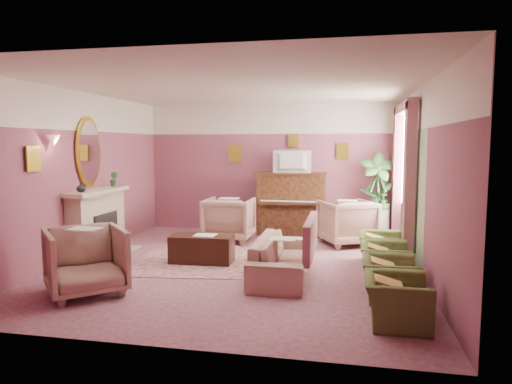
% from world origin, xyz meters
% --- Properties ---
extents(floor, '(5.50, 6.00, 0.01)m').
position_xyz_m(floor, '(0.00, 0.00, 0.00)').
color(floor, '#8B5563').
rests_on(floor, ground).
extents(ceiling, '(5.50, 6.00, 0.01)m').
position_xyz_m(ceiling, '(0.00, 0.00, 2.80)').
color(ceiling, beige).
rests_on(ceiling, wall_back).
extents(wall_back, '(5.50, 0.02, 2.80)m').
position_xyz_m(wall_back, '(0.00, 3.00, 1.40)').
color(wall_back, '#6A3E59').
rests_on(wall_back, floor).
extents(wall_front, '(5.50, 0.02, 2.80)m').
position_xyz_m(wall_front, '(0.00, -3.00, 1.40)').
color(wall_front, '#6A3E59').
rests_on(wall_front, floor).
extents(wall_left, '(0.02, 6.00, 2.80)m').
position_xyz_m(wall_left, '(-2.75, 0.00, 1.40)').
color(wall_left, '#6A3E59').
rests_on(wall_left, floor).
extents(wall_right, '(0.02, 6.00, 2.80)m').
position_xyz_m(wall_right, '(2.75, 0.00, 1.40)').
color(wall_right, '#6A3E59').
rests_on(wall_right, floor).
extents(picture_rail_band, '(5.50, 0.01, 0.65)m').
position_xyz_m(picture_rail_band, '(0.00, 2.99, 2.47)').
color(picture_rail_band, white).
rests_on(picture_rail_band, wall_back).
extents(stripe_panel, '(0.01, 3.00, 2.15)m').
position_xyz_m(stripe_panel, '(2.73, 1.30, 1.07)').
color(stripe_panel, '#97B182').
rests_on(stripe_panel, wall_right).
extents(fireplace_surround, '(0.30, 1.40, 1.10)m').
position_xyz_m(fireplace_surround, '(-2.59, 0.20, 0.55)').
color(fireplace_surround, '#C4B294').
rests_on(fireplace_surround, floor).
extents(fireplace_inset, '(0.18, 0.72, 0.68)m').
position_xyz_m(fireplace_inset, '(-2.49, 0.20, 0.40)').
color(fireplace_inset, black).
rests_on(fireplace_inset, floor).
extents(fire_ember, '(0.06, 0.54, 0.10)m').
position_xyz_m(fire_ember, '(-2.45, 0.20, 0.22)').
color(fire_ember, '#FC3506').
rests_on(fire_ember, floor).
extents(mantel_shelf, '(0.40, 1.55, 0.07)m').
position_xyz_m(mantel_shelf, '(-2.56, 0.20, 1.12)').
color(mantel_shelf, '#C4B294').
rests_on(mantel_shelf, fireplace_surround).
extents(hearth, '(0.55, 1.50, 0.02)m').
position_xyz_m(hearth, '(-2.39, 0.20, 0.01)').
color(hearth, '#C4B294').
rests_on(hearth, floor).
extents(mirror_frame, '(0.04, 0.72, 1.20)m').
position_xyz_m(mirror_frame, '(-2.70, 0.20, 1.80)').
color(mirror_frame, gold).
rests_on(mirror_frame, wall_left).
extents(mirror_glass, '(0.01, 0.60, 1.06)m').
position_xyz_m(mirror_glass, '(-2.67, 0.20, 1.80)').
color(mirror_glass, white).
rests_on(mirror_glass, wall_left).
extents(sconce_shade, '(0.20, 0.20, 0.16)m').
position_xyz_m(sconce_shade, '(-2.62, -0.85, 1.98)').
color(sconce_shade, '#D48682').
rests_on(sconce_shade, wall_left).
extents(piano, '(1.40, 0.60, 1.30)m').
position_xyz_m(piano, '(0.50, 2.68, 0.65)').
color(piano, '#412414').
rests_on(piano, floor).
extents(piano_keyshelf, '(1.30, 0.12, 0.06)m').
position_xyz_m(piano_keyshelf, '(0.50, 2.33, 0.72)').
color(piano_keyshelf, '#412414').
rests_on(piano_keyshelf, piano).
extents(piano_keys, '(1.20, 0.08, 0.02)m').
position_xyz_m(piano_keys, '(0.50, 2.33, 0.76)').
color(piano_keys, silver).
rests_on(piano_keys, piano).
extents(piano_top, '(1.45, 0.65, 0.04)m').
position_xyz_m(piano_top, '(0.50, 2.68, 1.31)').
color(piano_top, '#412414').
rests_on(piano_top, piano).
extents(television, '(0.80, 0.12, 0.48)m').
position_xyz_m(television, '(0.50, 2.63, 1.60)').
color(television, black).
rests_on(television, piano).
extents(print_back_left, '(0.30, 0.03, 0.38)m').
position_xyz_m(print_back_left, '(-0.80, 2.96, 1.72)').
color(print_back_left, gold).
rests_on(print_back_left, wall_back).
extents(print_back_right, '(0.26, 0.03, 0.34)m').
position_xyz_m(print_back_right, '(1.55, 2.96, 1.78)').
color(print_back_right, gold).
rests_on(print_back_right, wall_back).
extents(print_back_mid, '(0.22, 0.03, 0.26)m').
position_xyz_m(print_back_mid, '(0.50, 2.96, 2.00)').
color(print_back_mid, gold).
rests_on(print_back_mid, wall_back).
extents(print_left_wall, '(0.03, 0.28, 0.36)m').
position_xyz_m(print_left_wall, '(-2.71, -1.20, 1.72)').
color(print_left_wall, gold).
rests_on(print_left_wall, wall_left).
extents(window_blind, '(0.03, 1.40, 1.80)m').
position_xyz_m(window_blind, '(2.70, 1.55, 1.70)').
color(window_blind, white).
rests_on(window_blind, wall_right).
extents(curtain_left, '(0.16, 0.34, 2.60)m').
position_xyz_m(curtain_left, '(2.62, 0.63, 1.30)').
color(curtain_left, '#93525C').
rests_on(curtain_left, floor).
extents(curtain_right, '(0.16, 0.34, 2.60)m').
position_xyz_m(curtain_right, '(2.62, 2.47, 1.30)').
color(curtain_right, '#93525C').
rests_on(curtain_right, floor).
extents(pelmet, '(0.16, 2.20, 0.16)m').
position_xyz_m(pelmet, '(2.62, 1.55, 2.56)').
color(pelmet, '#93525C').
rests_on(pelmet, wall_right).
extents(mantel_plant, '(0.16, 0.16, 0.28)m').
position_xyz_m(mantel_plant, '(-2.55, 0.75, 1.29)').
color(mantel_plant, '#2E602D').
rests_on(mantel_plant, mantel_shelf).
extents(mantel_vase, '(0.16, 0.16, 0.16)m').
position_xyz_m(mantel_vase, '(-2.55, -0.30, 1.23)').
color(mantel_vase, white).
rests_on(mantel_vase, mantel_shelf).
extents(area_rug, '(2.69, 2.07, 0.01)m').
position_xyz_m(area_rug, '(-0.46, 0.07, 0.01)').
color(area_rug, '#A06966').
rests_on(area_rug, floor).
extents(coffee_table, '(1.02, 0.55, 0.45)m').
position_xyz_m(coffee_table, '(-0.65, 0.07, 0.23)').
color(coffee_table, black).
rests_on(coffee_table, floor).
extents(table_paper, '(0.35, 0.28, 0.01)m').
position_xyz_m(table_paper, '(-0.60, 0.07, 0.46)').
color(table_paper, white).
rests_on(table_paper, coffee_table).
extents(sofa, '(0.65, 1.94, 0.78)m').
position_xyz_m(sofa, '(0.75, -0.42, 0.39)').
color(sofa, '#A47E6A').
rests_on(sofa, floor).
extents(sofa_throw, '(0.10, 1.47, 0.54)m').
position_xyz_m(sofa_throw, '(1.15, -0.42, 0.60)').
color(sofa_throw, '#93525C').
rests_on(sofa_throw, sofa).
extents(floral_armchair_left, '(0.92, 0.92, 0.96)m').
position_xyz_m(floral_armchair_left, '(-0.65, 1.81, 0.48)').
color(floral_armchair_left, '#A47E6A').
rests_on(floral_armchair_left, floor).
extents(floral_armchair_right, '(0.92, 0.92, 0.96)m').
position_xyz_m(floral_armchair_right, '(1.67, 1.91, 0.48)').
color(floral_armchair_right, '#A47E6A').
rests_on(floral_armchair_right, floor).
extents(floral_armchair_front, '(0.92, 0.92, 0.96)m').
position_xyz_m(floral_armchair_front, '(-1.62, -1.72, 0.48)').
color(floral_armchair_front, '#A47E6A').
rests_on(floral_armchair_front, floor).
extents(olive_chair_a, '(0.55, 0.79, 0.68)m').
position_xyz_m(olive_chair_a, '(2.20, -1.96, 0.34)').
color(olive_chair_a, '#4A5927').
rests_on(olive_chair_a, floor).
extents(olive_chair_b, '(0.55, 0.79, 0.68)m').
position_xyz_m(olive_chair_b, '(2.20, -1.14, 0.34)').
color(olive_chair_b, '#4A5927').
rests_on(olive_chair_b, floor).
extents(olive_chair_c, '(0.55, 0.79, 0.68)m').
position_xyz_m(olive_chair_c, '(2.20, -0.32, 0.34)').
color(olive_chair_c, '#4A5927').
rests_on(olive_chair_c, floor).
extents(olive_chair_d, '(0.55, 0.79, 0.68)m').
position_xyz_m(olive_chair_d, '(2.20, 0.50, 0.34)').
color(olive_chair_d, '#4A5927').
rests_on(olive_chair_d, floor).
extents(side_table, '(0.52, 0.52, 0.70)m').
position_xyz_m(side_table, '(2.26, 2.58, 0.35)').
color(side_table, silver).
rests_on(side_table, floor).
extents(side_plant_big, '(0.30, 0.30, 0.34)m').
position_xyz_m(side_plant_big, '(2.26, 2.58, 0.87)').
color(side_plant_big, '#2E602D').
rests_on(side_plant_big, side_table).
extents(side_plant_small, '(0.16, 0.16, 0.28)m').
position_xyz_m(side_plant_small, '(2.38, 2.48, 0.84)').
color(side_plant_small, '#2E602D').
rests_on(side_plant_small, side_table).
extents(palm_pot, '(0.34, 0.34, 0.34)m').
position_xyz_m(palm_pot, '(2.26, 2.52, 0.17)').
color(palm_pot, '#9C5740').
rests_on(palm_pot, floor).
extents(palm_plant, '(0.76, 0.76, 1.44)m').
position_xyz_m(palm_plant, '(2.26, 2.52, 1.06)').
color(palm_plant, '#2E602D').
rests_on(palm_plant, palm_pot).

